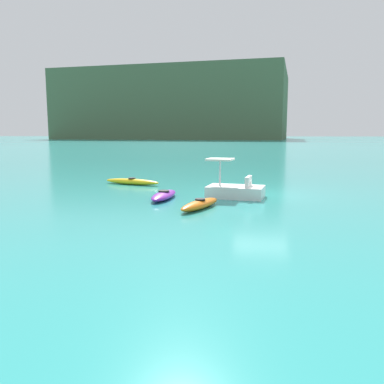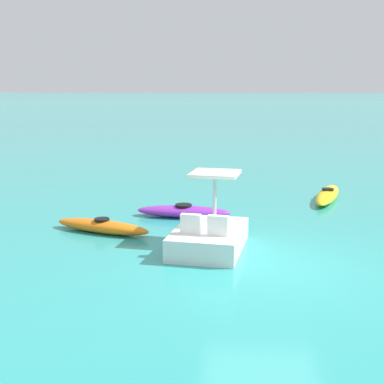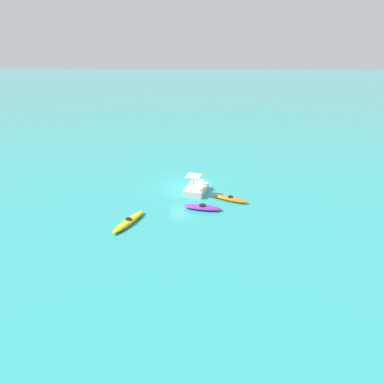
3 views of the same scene
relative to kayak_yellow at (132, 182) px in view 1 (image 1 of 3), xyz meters
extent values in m
plane|color=teal|center=(6.81, -2.62, -0.16)|extent=(600.00, 600.00, 0.00)
cube|color=#4C6042|center=(-22.58, 165.64, 14.52)|extent=(104.43, 72.63, 29.37)
ellipsoid|color=yellow|center=(0.00, 0.00, 0.00)|extent=(3.34, 1.60, 0.32)
cylinder|color=black|center=(0.00, 0.00, 0.18)|extent=(0.49, 0.49, 0.05)
ellipsoid|color=purple|center=(2.61, -4.56, 0.00)|extent=(1.00, 2.74, 0.32)
cylinder|color=black|center=(2.61, -4.56, 0.18)|extent=(0.51, 0.51, 0.05)
ellipsoid|color=orange|center=(4.34, -6.52, 0.00)|extent=(1.56, 2.73, 0.32)
cylinder|color=black|center=(4.34, -6.52, 0.18)|extent=(0.49, 0.49, 0.05)
cube|color=white|center=(5.63, -3.78, 0.09)|extent=(2.62, 1.89, 0.50)
cube|color=white|center=(6.12, -4.17, 0.56)|extent=(0.23, 0.46, 0.44)
cube|color=white|center=(6.22, -3.58, 0.56)|extent=(0.23, 0.46, 0.44)
cylinder|color=#B2B2B7|center=(4.94, -3.66, 0.89)|extent=(0.08, 0.08, 1.10)
cube|color=silver|center=(4.94, -3.66, 1.48)|extent=(1.27, 1.27, 0.08)
camera|label=1|loc=(5.74, -21.11, 2.62)|focal=37.58mm
camera|label=2|loc=(17.26, -3.58, 3.49)|focal=49.72mm
camera|label=3|loc=(-17.15, -6.16, 9.73)|focal=29.12mm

